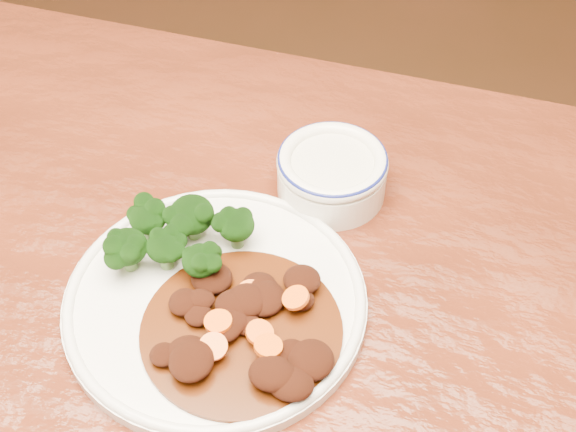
# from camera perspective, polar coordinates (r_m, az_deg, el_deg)

# --- Properties ---
(dining_table) EXTENTS (1.60, 1.07, 0.75)m
(dining_table) POSITION_cam_1_polar(r_m,az_deg,el_deg) (0.80, -7.28, -12.44)
(dining_table) COLOR #602311
(dining_table) RESTS_ON ground
(dinner_plate) EXTENTS (0.28, 0.28, 0.02)m
(dinner_plate) POSITION_cam_1_polar(r_m,az_deg,el_deg) (0.75, -5.19, -6.01)
(dinner_plate) COLOR silver
(dinner_plate) RESTS_ON dining_table
(broccoli_florets) EXTENTS (0.13, 0.09, 0.05)m
(broccoli_florets) POSITION_cam_1_polar(r_m,az_deg,el_deg) (0.76, -7.90, -1.23)
(broccoli_florets) COLOR #5C8645
(broccoli_florets) RESTS_ON dinner_plate
(mince_stew) EXTENTS (0.18, 0.18, 0.03)m
(mince_stew) POSITION_cam_1_polar(r_m,az_deg,el_deg) (0.71, -3.10, -7.83)
(mince_stew) COLOR #441F07
(mince_stew) RESTS_ON dinner_plate
(dip_bowl) EXTENTS (0.12, 0.12, 0.05)m
(dip_bowl) POSITION_cam_1_polar(r_m,az_deg,el_deg) (0.83, 3.14, 3.14)
(dip_bowl) COLOR white
(dip_bowl) RESTS_ON dining_table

